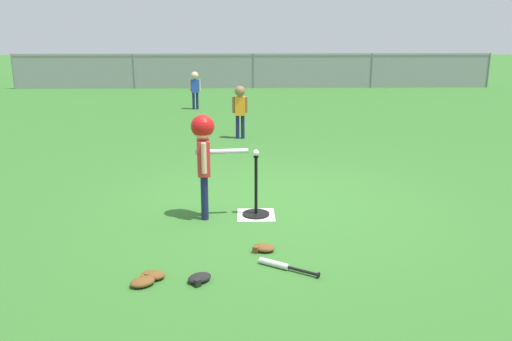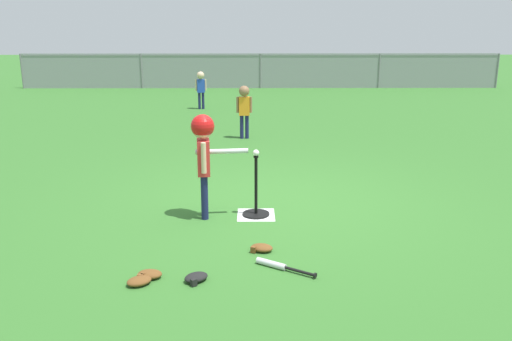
{
  "view_description": "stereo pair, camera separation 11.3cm",
  "coord_description": "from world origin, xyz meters",
  "px_view_note": "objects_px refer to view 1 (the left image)",
  "views": [
    {
      "loc": [
        -0.42,
        -6.45,
        2.24
      ],
      "look_at": [
        -0.25,
        -0.44,
        0.55
      ],
      "focal_mm": 37.87,
      "sensor_mm": 36.0,
      "label": 1
    },
    {
      "loc": [
        -0.3,
        -6.45,
        2.24
      ],
      "look_at": [
        -0.25,
        -0.44,
        0.55
      ],
      "focal_mm": 37.87,
      "sensor_mm": 36.0,
      "label": 2
    }
  ],
  "objects_px": {
    "batter_child": "(204,145)",
    "batting_tee": "(256,206)",
    "spare_bat_silver": "(280,265)",
    "glove_by_plate": "(199,278)",
    "fielder_deep_center": "(195,85)",
    "fielder_deep_right": "(240,105)",
    "baseball_on_tee": "(256,153)",
    "glove_outfield_drop": "(264,248)",
    "glove_tossed_aside": "(152,275)",
    "glove_near_bats": "(143,282)"
  },
  "relations": [
    {
      "from": "fielder_deep_right",
      "to": "glove_by_plate",
      "type": "relative_size",
      "value": 3.77
    },
    {
      "from": "spare_bat_silver",
      "to": "glove_tossed_aside",
      "type": "distance_m",
      "value": 1.17
    },
    {
      "from": "fielder_deep_center",
      "to": "batting_tee",
      "type": "bearing_deg",
      "value": -80.3
    },
    {
      "from": "glove_by_plate",
      "to": "glove_outfield_drop",
      "type": "bearing_deg",
      "value": 47.18
    },
    {
      "from": "batting_tee",
      "to": "glove_outfield_drop",
      "type": "relative_size",
      "value": 2.77
    },
    {
      "from": "batter_child",
      "to": "batting_tee",
      "type": "bearing_deg",
      "value": 6.15
    },
    {
      "from": "glove_by_plate",
      "to": "fielder_deep_center",
      "type": "bearing_deg",
      "value": 94.81
    },
    {
      "from": "batting_tee",
      "to": "fielder_deep_right",
      "type": "xyz_separation_m",
      "value": [
        -0.19,
        4.3,
        0.54
      ]
    },
    {
      "from": "batting_tee",
      "to": "glove_outfield_drop",
      "type": "xyz_separation_m",
      "value": [
        0.05,
        -1.03,
        -0.08
      ]
    },
    {
      "from": "spare_bat_silver",
      "to": "glove_by_plate",
      "type": "xyz_separation_m",
      "value": [
        -0.73,
        -0.25,
        0.01
      ]
    },
    {
      "from": "batter_child",
      "to": "fielder_deep_right",
      "type": "xyz_separation_m",
      "value": [
        0.4,
        4.36,
        -0.21
      ]
    },
    {
      "from": "fielder_deep_center",
      "to": "fielder_deep_right",
      "type": "distance_m",
      "value": 3.79
    },
    {
      "from": "glove_near_bats",
      "to": "fielder_deep_center",
      "type": "bearing_deg",
      "value": 91.88
    },
    {
      "from": "fielder_deep_right",
      "to": "glove_outfield_drop",
      "type": "height_order",
      "value": "fielder_deep_right"
    },
    {
      "from": "glove_by_plate",
      "to": "glove_near_bats",
      "type": "relative_size",
      "value": 1.0
    },
    {
      "from": "baseball_on_tee",
      "to": "spare_bat_silver",
      "type": "height_order",
      "value": "baseball_on_tee"
    },
    {
      "from": "batter_child",
      "to": "glove_near_bats",
      "type": "bearing_deg",
      "value": -104.9
    },
    {
      "from": "fielder_deep_center",
      "to": "fielder_deep_right",
      "type": "bearing_deg",
      "value": -72.17
    },
    {
      "from": "batting_tee",
      "to": "fielder_deep_center",
      "type": "distance_m",
      "value": 8.04
    },
    {
      "from": "fielder_deep_right",
      "to": "glove_tossed_aside",
      "type": "relative_size",
      "value": 4.38
    },
    {
      "from": "batter_child",
      "to": "spare_bat_silver",
      "type": "height_order",
      "value": "batter_child"
    },
    {
      "from": "spare_bat_silver",
      "to": "batting_tee",
      "type": "bearing_deg",
      "value": 97.47
    },
    {
      "from": "fielder_deep_right",
      "to": "glove_tossed_aside",
      "type": "bearing_deg",
      "value": -97.51
    },
    {
      "from": "glove_by_plate",
      "to": "glove_outfield_drop",
      "type": "height_order",
      "value": "same"
    },
    {
      "from": "baseball_on_tee",
      "to": "fielder_deep_center",
      "type": "relative_size",
      "value": 0.08
    },
    {
      "from": "spare_bat_silver",
      "to": "glove_near_bats",
      "type": "distance_m",
      "value": 1.26
    },
    {
      "from": "batter_child",
      "to": "glove_by_plate",
      "type": "relative_size",
      "value": 4.48
    },
    {
      "from": "fielder_deep_center",
      "to": "baseball_on_tee",
      "type": "bearing_deg",
      "value": -80.3
    },
    {
      "from": "glove_by_plate",
      "to": "glove_outfield_drop",
      "type": "distance_m",
      "value": 0.87
    },
    {
      "from": "baseball_on_tee",
      "to": "batter_child",
      "type": "bearing_deg",
      "value": -173.85
    },
    {
      "from": "batter_child",
      "to": "fielder_deep_center",
      "type": "xyz_separation_m",
      "value": [
        -0.76,
        7.97,
        -0.25
      ]
    },
    {
      "from": "fielder_deep_center",
      "to": "batter_child",
      "type": "bearing_deg",
      "value": -84.56
    },
    {
      "from": "fielder_deep_center",
      "to": "glove_by_plate",
      "type": "height_order",
      "value": "fielder_deep_center"
    },
    {
      "from": "fielder_deep_right",
      "to": "spare_bat_silver",
      "type": "distance_m",
      "value": 5.77
    },
    {
      "from": "batting_tee",
      "to": "glove_outfield_drop",
      "type": "bearing_deg",
      "value": -87.38
    },
    {
      "from": "glove_outfield_drop",
      "to": "glove_near_bats",
      "type": "bearing_deg",
      "value": -147.22
    },
    {
      "from": "batter_child",
      "to": "fielder_deep_right",
      "type": "height_order",
      "value": "batter_child"
    },
    {
      "from": "batting_tee",
      "to": "glove_near_bats",
      "type": "xyz_separation_m",
      "value": [
        -1.04,
        -1.73,
        -0.08
      ]
    },
    {
      "from": "baseball_on_tee",
      "to": "fielder_deep_right",
      "type": "bearing_deg",
      "value": 92.54
    },
    {
      "from": "glove_near_bats",
      "to": "fielder_deep_right",
      "type": "bearing_deg",
      "value": 82.03
    },
    {
      "from": "batter_child",
      "to": "glove_outfield_drop",
      "type": "height_order",
      "value": "batter_child"
    },
    {
      "from": "spare_bat_silver",
      "to": "batter_child",
      "type": "bearing_deg",
      "value": 119.8
    },
    {
      "from": "batting_tee",
      "to": "glove_tossed_aside",
      "type": "bearing_deg",
      "value": -121.09
    },
    {
      "from": "baseball_on_tee",
      "to": "fielder_deep_center",
      "type": "height_order",
      "value": "fielder_deep_center"
    },
    {
      "from": "baseball_on_tee",
      "to": "glove_near_bats",
      "type": "xyz_separation_m",
      "value": [
        -1.04,
        -1.73,
        -0.73
      ]
    },
    {
      "from": "batting_tee",
      "to": "fielder_deep_center",
      "type": "xyz_separation_m",
      "value": [
        -1.35,
        7.91,
        0.5
      ]
    },
    {
      "from": "batting_tee",
      "to": "baseball_on_tee",
      "type": "height_order",
      "value": "baseball_on_tee"
    },
    {
      "from": "fielder_deep_center",
      "to": "glove_by_plate",
      "type": "relative_size",
      "value": 3.54
    },
    {
      "from": "fielder_deep_right",
      "to": "batting_tee",
      "type": "bearing_deg",
      "value": -87.46
    },
    {
      "from": "fielder_deep_right",
      "to": "glove_near_bats",
      "type": "distance_m",
      "value": 6.12
    }
  ]
}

